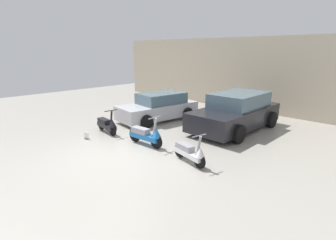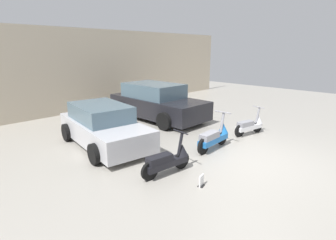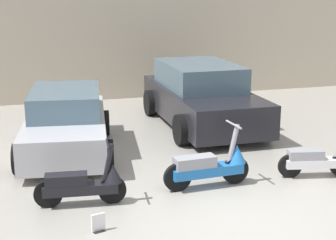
{
  "view_description": "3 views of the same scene",
  "coord_description": "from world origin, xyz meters",
  "px_view_note": "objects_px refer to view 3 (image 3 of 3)",
  "views": [
    {
      "loc": [
        6.45,
        -4.32,
        3.18
      ],
      "look_at": [
        -0.24,
        2.54,
        0.61
      ],
      "focal_mm": 28.0,
      "sensor_mm": 36.0,
      "label": 1
    },
    {
      "loc": [
        -6.26,
        -2.97,
        2.9
      ],
      "look_at": [
        -0.26,
        2.97,
        0.61
      ],
      "focal_mm": 28.0,
      "sensor_mm": 36.0,
      "label": 2
    },
    {
      "loc": [
        -2.96,
        -6.39,
        3.3
      ],
      "look_at": [
        -0.46,
        2.3,
        0.94
      ],
      "focal_mm": 55.0,
      "sensor_mm": 36.0,
      "label": 3
    }
  ],
  "objects_px": {
    "placard_near_left_scooter": "(98,224)",
    "scooter_front_left": "(84,184)",
    "scooter_front_center": "(320,159)",
    "car_rear_center": "(202,96)",
    "scooter_front_right": "(211,165)",
    "car_rear_left": "(66,123)"
  },
  "relations": [
    {
      "from": "scooter_front_left",
      "to": "car_rear_center",
      "type": "xyz_separation_m",
      "value": [
        3.33,
        3.99,
        0.36
      ]
    },
    {
      "from": "car_rear_left",
      "to": "scooter_front_right",
      "type": "bearing_deg",
      "value": 46.92
    },
    {
      "from": "scooter_front_left",
      "to": "placard_near_left_scooter",
      "type": "xyz_separation_m",
      "value": [
        0.07,
        -0.94,
        -0.24
      ]
    },
    {
      "from": "scooter_front_left",
      "to": "scooter_front_center",
      "type": "relative_size",
      "value": 1.05
    },
    {
      "from": "scooter_front_right",
      "to": "scooter_front_center",
      "type": "relative_size",
      "value": 1.14
    },
    {
      "from": "scooter_front_left",
      "to": "car_rear_center",
      "type": "bearing_deg",
      "value": 56.24
    },
    {
      "from": "car_rear_center",
      "to": "scooter_front_center",
      "type": "bearing_deg",
      "value": 11.93
    },
    {
      "from": "scooter_front_center",
      "to": "placard_near_left_scooter",
      "type": "distance_m",
      "value": 4.22
    },
    {
      "from": "scooter_front_center",
      "to": "car_rear_center",
      "type": "xyz_separation_m",
      "value": [
        -0.83,
        3.91,
        0.38
      ]
    },
    {
      "from": "scooter_front_right",
      "to": "car_rear_left",
      "type": "relative_size",
      "value": 0.39
    },
    {
      "from": "scooter_front_left",
      "to": "car_rear_center",
      "type": "distance_m",
      "value": 5.21
    },
    {
      "from": "scooter_front_right",
      "to": "car_rear_center",
      "type": "relative_size",
      "value": 0.35
    },
    {
      "from": "scooter_front_right",
      "to": "car_rear_left",
      "type": "bearing_deg",
      "value": 125.75
    },
    {
      "from": "scooter_front_right",
      "to": "scooter_front_center",
      "type": "xyz_separation_m",
      "value": [
        2.02,
        -0.09,
        -0.04
      ]
    },
    {
      "from": "scooter_front_left",
      "to": "scooter_front_right",
      "type": "height_order",
      "value": "scooter_front_right"
    },
    {
      "from": "scooter_front_center",
      "to": "car_rear_center",
      "type": "bearing_deg",
      "value": 113.65
    },
    {
      "from": "car_rear_left",
      "to": "scooter_front_center",
      "type": "bearing_deg",
      "value": 64.53
    },
    {
      "from": "scooter_front_right",
      "to": "car_rear_center",
      "type": "distance_m",
      "value": 4.02
    },
    {
      "from": "placard_near_left_scooter",
      "to": "scooter_front_left",
      "type": "bearing_deg",
      "value": 93.96
    },
    {
      "from": "scooter_front_left",
      "to": "car_rear_left",
      "type": "xyz_separation_m",
      "value": [
        -0.01,
        2.81,
        0.25
      ]
    },
    {
      "from": "scooter_front_center",
      "to": "placard_near_left_scooter",
      "type": "xyz_separation_m",
      "value": [
        -4.09,
        -1.02,
        -0.22
      ]
    },
    {
      "from": "scooter_front_center",
      "to": "car_rear_left",
      "type": "relative_size",
      "value": 0.35
    }
  ]
}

